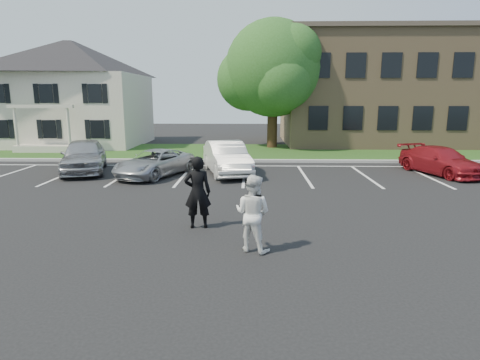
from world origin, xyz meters
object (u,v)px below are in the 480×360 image
tree (274,71)px  car_silver_minivan (155,163)px  car_white_sedan (227,158)px  car_red_compact (441,161)px  man_black_suit (198,192)px  office_building (428,89)px  man_white_shirt (253,213)px  car_silver_west (84,156)px  house (73,94)px

tree → car_silver_minivan: size_ratio=2.03×
car_silver_minivan → car_white_sedan: (3.29, 0.65, 0.16)m
car_silver_minivan → car_red_compact: car_red_compact is taller
tree → man_black_suit: bearing=-99.7°
man_black_suit → car_red_compact: man_black_suit is taller
office_building → man_white_shirt: office_building is taller
tree → car_silver_minivan: tree is taller
office_building → car_red_compact: office_building is taller
car_silver_west → car_silver_minivan: 3.76m
tree → car_silver_minivan: bearing=-119.8°
car_white_sedan → man_black_suit: bearing=-107.0°
office_building → tree: size_ratio=2.55×
man_white_shirt → car_silver_minivan: 10.10m
car_silver_minivan → man_white_shirt: bearing=-39.8°
office_building → car_silver_minivan: 23.26m
man_white_shirt → car_red_compact: (8.89, 9.87, -0.28)m
house → man_white_shirt: bearing=-57.8°
house → car_red_compact: bearing=-27.0°
office_building → car_red_compact: (-4.76, -13.33, -3.52)m
car_silver_minivan → car_white_sedan: car_white_sedan is taller
car_white_sedan → man_white_shirt: bearing=-97.7°
man_black_suit → tree: bearing=-106.5°
house → tree: size_ratio=1.17×
car_silver_west → tree: bearing=27.9°
house → car_white_sedan: size_ratio=2.23×
man_black_suit → car_silver_minivan: size_ratio=0.47×
man_white_shirt → man_black_suit: bearing=-21.8°
house → car_silver_west: bearing=-65.0°
house → man_white_shirt: house is taller
office_building → man_black_suit: office_building is taller
house → tree: bearing=-6.2°
car_red_compact → tree: bearing=108.1°
office_building → man_black_suit: bearing=-125.1°
man_white_shirt → tree: bearing=-68.4°
house → car_silver_minivan: bearing=-53.8°
office_building → car_white_sedan: office_building is taller
man_black_suit → car_white_sedan: 8.05m
house → office_building: office_building is taller
tree → car_red_compact: tree is taller
tree → car_red_compact: bearing=-52.8°
tree → car_red_compact: size_ratio=2.00×
car_silver_minivan → car_white_sedan: 3.35m
house → tree: tree is taller
car_silver_west → car_red_compact: (17.00, -0.09, -0.17)m
car_silver_west → car_red_compact: car_silver_west is taller
car_silver_minivan → man_black_suit: bearing=-44.2°
office_building → tree: 12.70m
tree → car_silver_west: size_ratio=1.86×
man_black_suit → car_silver_west: bearing=-58.3°
office_building → car_red_compact: size_ratio=5.09×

